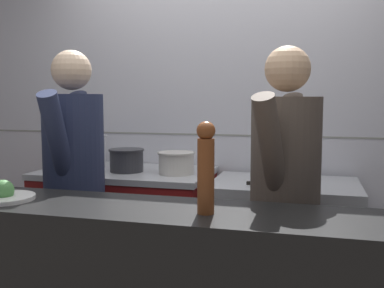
{
  "coord_description": "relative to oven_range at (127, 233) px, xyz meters",
  "views": [
    {
      "loc": [
        0.66,
        -1.92,
        1.42
      ],
      "look_at": [
        -0.04,
        0.65,
        1.15
      ],
      "focal_mm": 42.0,
      "sensor_mm": 36.0,
      "label": 1
    }
  ],
  "objects": [
    {
      "name": "chef_sous",
      "position": [
        1.15,
        -0.68,
        0.47
      ],
      "size": [
        0.42,
        0.73,
        1.67
      ],
      "rotation": [
        0.0,
        0.0,
        -0.26
      ],
      "color": "black",
      "rests_on": "ground_plane"
    },
    {
      "name": "sauce_pot",
      "position": [
        0.03,
        -0.05,
        0.54
      ],
      "size": [
        0.24,
        0.24,
        0.16
      ],
      "color": "#2D2D33",
      "rests_on": "oven_range"
    },
    {
      "name": "prep_counter",
      "position": [
        1.11,
        -0.0,
        -0.02
      ],
      "size": [
        0.93,
        0.65,
        0.88
      ],
      "color": "#B7BABF",
      "rests_on": "ground_plane"
    },
    {
      "name": "wall_back_tiled",
      "position": [
        0.61,
        0.4,
        0.84
      ],
      "size": [
        8.0,
        0.06,
        2.6
      ],
      "color": "silver",
      "rests_on": "ground_plane"
    },
    {
      "name": "plated_dish_main",
      "position": [
        -0.03,
        -1.25,
        0.54
      ],
      "size": [
        0.27,
        0.27,
        0.09
      ],
      "color": "white",
      "rests_on": "pass_counter"
    },
    {
      "name": "braising_pot",
      "position": [
        0.39,
        -0.06,
        0.54
      ],
      "size": [
        0.25,
        0.25,
        0.15
      ],
      "color": "beige",
      "rests_on": "oven_range"
    },
    {
      "name": "chef_head_cook",
      "position": [
        -0.04,
        -0.63,
        0.48
      ],
      "size": [
        0.39,
        0.74,
        1.69
      ],
      "rotation": [
        0.0,
        0.0,
        0.14
      ],
      "color": "black",
      "rests_on": "ground_plane"
    },
    {
      "name": "stock_pot",
      "position": [
        -0.35,
        0.05,
        0.58
      ],
      "size": [
        0.33,
        0.33,
        0.24
      ],
      "color": "#B7BABF",
      "rests_on": "oven_range"
    },
    {
      "name": "chefs_knife",
      "position": [
        1.04,
        -0.13,
        0.43
      ],
      "size": [
        0.39,
        0.05,
        0.02
      ],
      "color": "#B7BABF",
      "rests_on": "prep_counter"
    },
    {
      "name": "oven_range",
      "position": [
        0.0,
        0.0,
        0.0
      ],
      "size": [
        1.19,
        0.71,
        0.92
      ],
      "color": "maroon",
      "rests_on": "ground_plane"
    },
    {
      "name": "pepper_mill",
      "position": [
        0.88,
        -1.25,
        0.7
      ],
      "size": [
        0.07,
        0.07,
        0.36
      ],
      "color": "brown",
      "rests_on": "pass_counter"
    }
  ]
}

